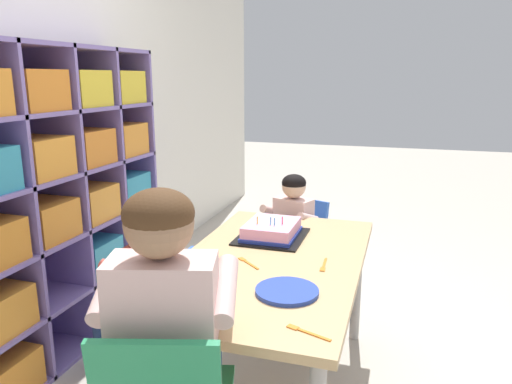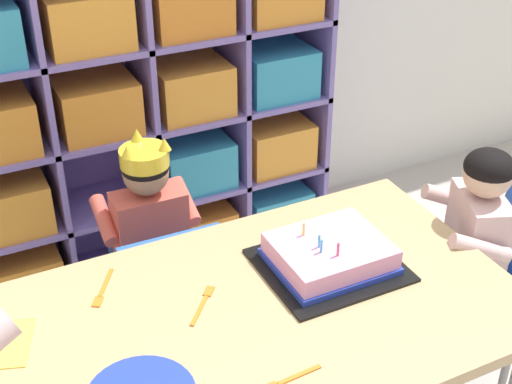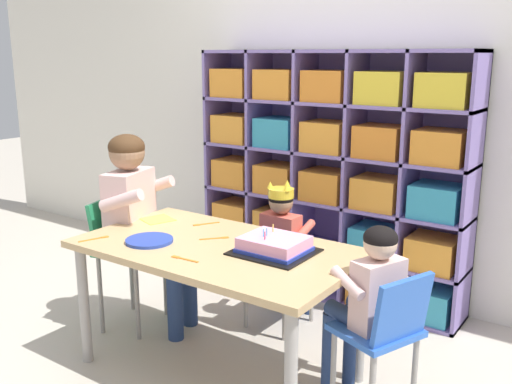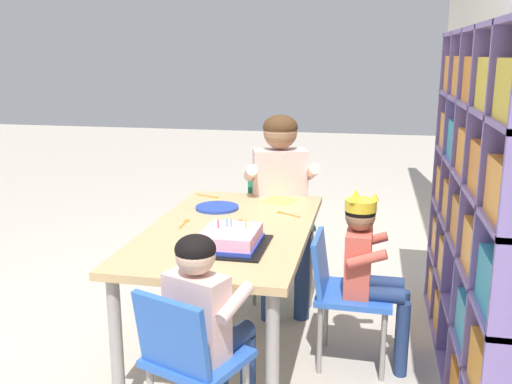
{
  "view_description": "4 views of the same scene",
  "coord_description": "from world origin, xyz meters",
  "px_view_note": "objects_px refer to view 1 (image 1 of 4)",
  "views": [
    {
      "loc": [
        -1.8,
        -0.49,
        1.37
      ],
      "look_at": [
        0.15,
        0.11,
        0.88
      ],
      "focal_mm": 33.87,
      "sensor_mm": 36.0,
      "label": 1
    },
    {
      "loc": [
        -0.54,
        -1.14,
        1.73
      ],
      "look_at": [
        0.05,
        0.05,
        0.92
      ],
      "focal_mm": 50.97,
      "sensor_mm": 36.0,
      "label": 2
    },
    {
      "loc": [
        1.57,
        -1.93,
        1.49
      ],
      "look_at": [
        0.17,
        0.08,
        0.9
      ],
      "focal_mm": 40.03,
      "sensor_mm": 36.0,
      "label": 3
    },
    {
      "loc": [
        2.44,
        0.62,
        1.41
      ],
      "look_at": [
        0.12,
        0.15,
        0.84
      ],
      "focal_mm": 40.13,
      "sensor_mm": 36.0,
      "label": 4
    }
  ],
  "objects_px": {
    "paper_plate_stack": "(287,291)",
    "fork_beside_plate_stack": "(193,277)",
    "adult_helper_seated": "(169,317)",
    "classroom_chair_guest_side": "(297,245)",
    "child_with_crown": "(134,272)",
    "classroom_chair_blue": "(157,305)",
    "birthday_cake_on_tray": "(272,231)",
    "fork_near_child_seat": "(247,262)",
    "fork_at_table_front_edge": "(306,332)",
    "fork_scattered_mid_table": "(324,265)",
    "activity_table": "(271,275)",
    "guest_at_table_side": "(288,228)"
  },
  "relations": [
    {
      "from": "birthday_cake_on_tray",
      "to": "fork_beside_plate_stack",
      "type": "relative_size",
      "value": 2.6
    },
    {
      "from": "classroom_chair_blue",
      "to": "adult_helper_seated",
      "type": "relative_size",
      "value": 0.56
    },
    {
      "from": "child_with_crown",
      "to": "classroom_chair_guest_side",
      "type": "xyz_separation_m",
      "value": [
        0.83,
        -0.57,
        -0.1
      ]
    },
    {
      "from": "classroom_chair_blue",
      "to": "fork_beside_plate_stack",
      "type": "relative_size",
      "value": 4.75
    },
    {
      "from": "child_with_crown",
      "to": "birthday_cake_on_tray",
      "type": "xyz_separation_m",
      "value": [
        0.29,
        -0.56,
        0.15
      ]
    },
    {
      "from": "fork_near_child_seat",
      "to": "fork_at_table_front_edge",
      "type": "height_order",
      "value": "same"
    },
    {
      "from": "adult_helper_seated",
      "to": "fork_scattered_mid_table",
      "type": "bearing_deg",
      "value": -135.53
    },
    {
      "from": "classroom_chair_guest_side",
      "to": "guest_at_table_side",
      "type": "distance_m",
      "value": 0.16
    },
    {
      "from": "activity_table",
      "to": "fork_near_child_seat",
      "type": "bearing_deg",
      "value": 130.41
    },
    {
      "from": "guest_at_table_side",
      "to": "fork_near_child_seat",
      "type": "distance_m",
      "value": 0.78
    },
    {
      "from": "child_with_crown",
      "to": "adult_helper_seated",
      "type": "distance_m",
      "value": 0.8
    },
    {
      "from": "fork_at_table_front_edge",
      "to": "fork_beside_plate_stack",
      "type": "relative_size",
      "value": 1.1
    },
    {
      "from": "classroom_chair_guest_side",
      "to": "fork_scattered_mid_table",
      "type": "relative_size",
      "value": 4.81
    },
    {
      "from": "birthday_cake_on_tray",
      "to": "fork_near_child_seat",
      "type": "relative_size",
      "value": 2.86
    },
    {
      "from": "paper_plate_stack",
      "to": "fork_beside_plate_stack",
      "type": "xyz_separation_m",
      "value": [
        0.03,
        0.37,
        -0.01
      ]
    },
    {
      "from": "fork_at_table_front_edge",
      "to": "child_with_crown",
      "type": "bearing_deg",
      "value": 169.86
    },
    {
      "from": "child_with_crown",
      "to": "fork_near_child_seat",
      "type": "xyz_separation_m",
      "value": [
        -0.04,
        -0.55,
        0.13
      ]
    },
    {
      "from": "fork_near_child_seat",
      "to": "adult_helper_seated",
      "type": "bearing_deg",
      "value": -54.69
    },
    {
      "from": "child_with_crown",
      "to": "fork_at_table_front_edge",
      "type": "bearing_deg",
      "value": 61.68
    },
    {
      "from": "activity_table",
      "to": "child_with_crown",
      "type": "bearing_deg",
      "value": 92.26
    },
    {
      "from": "guest_at_table_side",
      "to": "fork_near_child_seat",
      "type": "bearing_deg",
      "value": -67.3
    },
    {
      "from": "paper_plate_stack",
      "to": "fork_at_table_front_edge",
      "type": "relative_size",
      "value": 1.56
    },
    {
      "from": "classroom_chair_guest_side",
      "to": "paper_plate_stack",
      "type": "height_order",
      "value": "classroom_chair_guest_side"
    },
    {
      "from": "paper_plate_stack",
      "to": "fork_scattered_mid_table",
      "type": "height_order",
      "value": "paper_plate_stack"
    },
    {
      "from": "birthday_cake_on_tray",
      "to": "fork_at_table_front_edge",
      "type": "height_order",
      "value": "birthday_cake_on_tray"
    },
    {
      "from": "child_with_crown",
      "to": "classroom_chair_blue",
      "type": "bearing_deg",
      "value": 90.14
    },
    {
      "from": "guest_at_table_side",
      "to": "fork_near_child_seat",
      "type": "height_order",
      "value": "guest_at_table_side"
    },
    {
      "from": "adult_helper_seated",
      "to": "child_with_crown",
      "type": "bearing_deg",
      "value": -67.07
    },
    {
      "from": "classroom_chair_blue",
      "to": "paper_plate_stack",
      "type": "height_order",
      "value": "paper_plate_stack"
    },
    {
      "from": "fork_near_child_seat",
      "to": "fork_at_table_front_edge",
      "type": "xyz_separation_m",
      "value": [
        -0.46,
        -0.33,
        0.0
      ]
    },
    {
      "from": "paper_plate_stack",
      "to": "fork_near_child_seat",
      "type": "distance_m",
      "value": 0.31
    },
    {
      "from": "classroom_chair_blue",
      "to": "fork_scattered_mid_table",
      "type": "xyz_separation_m",
      "value": [
        0.02,
        -0.74,
        0.27
      ]
    },
    {
      "from": "birthday_cake_on_tray",
      "to": "fork_at_table_front_edge",
      "type": "distance_m",
      "value": 0.86
    },
    {
      "from": "birthday_cake_on_tray",
      "to": "fork_beside_plate_stack",
      "type": "height_order",
      "value": "birthday_cake_on_tray"
    },
    {
      "from": "fork_scattered_mid_table",
      "to": "fork_near_child_seat",
      "type": "distance_m",
      "value": 0.31
    },
    {
      "from": "activity_table",
      "to": "fork_scattered_mid_table",
      "type": "distance_m",
      "value": 0.23
    },
    {
      "from": "paper_plate_stack",
      "to": "birthday_cake_on_tray",
      "type": "bearing_deg",
      "value": 20.54
    },
    {
      "from": "classroom_chair_guest_side",
      "to": "fork_near_child_seat",
      "type": "height_order",
      "value": "classroom_chair_guest_side"
    },
    {
      "from": "classroom_chair_blue",
      "to": "adult_helper_seated",
      "type": "bearing_deg",
      "value": 33.81
    },
    {
      "from": "activity_table",
      "to": "guest_at_table_side",
      "type": "height_order",
      "value": "guest_at_table_side"
    },
    {
      "from": "adult_helper_seated",
      "to": "fork_at_table_front_edge",
      "type": "distance_m",
      "value": 0.41
    },
    {
      "from": "birthday_cake_on_tray",
      "to": "fork_near_child_seat",
      "type": "bearing_deg",
      "value": 178.6
    },
    {
      "from": "activity_table",
      "to": "guest_at_table_side",
      "type": "relative_size",
      "value": 1.55
    },
    {
      "from": "adult_helper_seated",
      "to": "classroom_chair_guest_side",
      "type": "bearing_deg",
      "value": -109.03
    },
    {
      "from": "guest_at_table_side",
      "to": "fork_at_table_front_edge",
      "type": "relative_size",
      "value": 5.92
    },
    {
      "from": "adult_helper_seated",
      "to": "paper_plate_stack",
      "type": "distance_m",
      "value": 0.44
    },
    {
      "from": "fork_scattered_mid_table",
      "to": "fork_at_table_front_edge",
      "type": "bearing_deg",
      "value": -179.4
    },
    {
      "from": "activity_table",
      "to": "fork_at_table_front_edge",
      "type": "relative_size",
      "value": 9.16
    },
    {
      "from": "fork_near_child_seat",
      "to": "fork_beside_plate_stack",
      "type": "xyz_separation_m",
      "value": [
        -0.2,
        0.15,
        0.0
      ]
    },
    {
      "from": "fork_scattered_mid_table",
      "to": "child_with_crown",
      "type": "bearing_deg",
      "value": 88.18
    }
  ]
}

